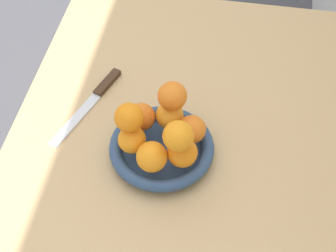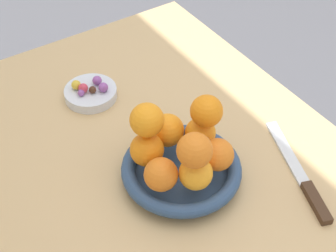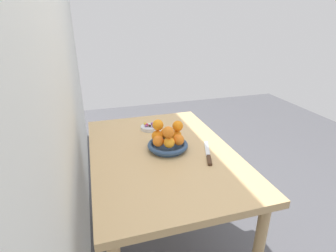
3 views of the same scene
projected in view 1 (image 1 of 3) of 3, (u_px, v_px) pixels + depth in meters
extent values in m
cube|color=tan|center=(178.00, 158.00, 1.12)|extent=(1.10, 0.76, 0.04)
cylinder|color=tan|center=(106.00, 94.00, 1.74)|extent=(0.05, 0.05, 0.70)
cylinder|color=tan|center=(297.00, 118.00, 1.68)|extent=(0.05, 0.05, 0.70)
cylinder|color=navy|center=(162.00, 153.00, 1.10)|extent=(0.18, 0.18, 0.01)
torus|color=navy|center=(162.00, 147.00, 1.08)|extent=(0.22, 0.22, 0.03)
sphere|color=orange|center=(141.00, 117.00, 1.08)|extent=(0.06, 0.06, 0.06)
sphere|color=orange|center=(132.00, 140.00, 1.04)|extent=(0.06, 0.06, 0.06)
sphere|color=orange|center=(152.00, 157.00, 1.01)|extent=(0.06, 0.06, 0.06)
sphere|color=orange|center=(182.00, 152.00, 1.02)|extent=(0.06, 0.06, 0.06)
sphere|color=orange|center=(192.00, 129.00, 1.06)|extent=(0.06, 0.06, 0.06)
sphere|color=orange|center=(170.00, 115.00, 1.08)|extent=(0.06, 0.06, 0.06)
sphere|color=orange|center=(129.00, 117.00, 1.00)|extent=(0.06, 0.06, 0.06)
sphere|color=orange|center=(172.00, 96.00, 1.03)|extent=(0.06, 0.06, 0.06)
sphere|color=orange|center=(178.00, 136.00, 0.97)|extent=(0.06, 0.06, 0.06)
cube|color=#3F2819|center=(107.00, 83.00, 1.23)|extent=(0.09, 0.05, 0.01)
cube|color=silver|center=(75.00, 120.00, 1.16)|extent=(0.17, 0.08, 0.01)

